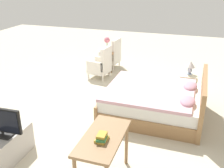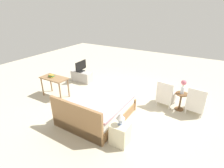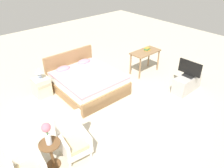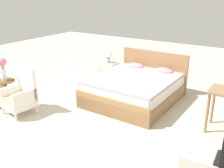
{
  "view_description": "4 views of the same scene",
  "coord_description": "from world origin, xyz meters",
  "px_view_note": "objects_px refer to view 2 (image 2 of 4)",
  "views": [
    {
      "loc": [
        4.98,
        1.74,
        2.81
      ],
      "look_at": [
        0.26,
        0.2,
        0.68
      ],
      "focal_mm": 42.0,
      "sensor_mm": 36.0,
      "label": 1
    },
    {
      "loc": [
        -2.69,
        4.76,
        3.21
      ],
      "look_at": [
        -0.01,
        0.21,
        0.82
      ],
      "focal_mm": 28.0,
      "sensor_mm": 36.0,
      "label": 2
    },
    {
      "loc": [
        -3.11,
        -3.62,
        3.63
      ],
      "look_at": [
        0.0,
        -0.09,
        0.75
      ],
      "focal_mm": 35.0,
      "sensor_mm": 36.0,
      "label": 3
    },
    {
      "loc": [
        2.55,
        -3.8,
        2.38
      ],
      "look_at": [
        0.02,
        0.12,
        0.68
      ],
      "focal_mm": 42.0,
      "sensor_mm": 36.0,
      "label": 4
    }
  ],
  "objects_px": {
    "bed": "(97,109)",
    "tv_flatscreen": "(81,66)",
    "flower_vase": "(183,85)",
    "armchair_by_window_right": "(166,96)",
    "side_table": "(181,100)",
    "vanity_desk": "(54,80)",
    "table_lamp": "(120,117)",
    "tv_stand": "(82,76)",
    "armchair_by_window_left": "(196,103)",
    "nightstand": "(120,134)",
    "book_stack": "(51,76)"
  },
  "relations": [
    {
      "from": "flower_vase",
      "to": "tv_flatscreen",
      "type": "xyz_separation_m",
      "value": [
        4.35,
        -0.2,
        -0.16
      ]
    },
    {
      "from": "side_table",
      "to": "book_stack",
      "type": "xyz_separation_m",
      "value": [
        4.38,
        1.44,
        0.44
      ]
    },
    {
      "from": "armchair_by_window_right",
      "to": "nightstand",
      "type": "bearing_deg",
      "value": 78.66
    },
    {
      "from": "table_lamp",
      "to": "tv_flatscreen",
      "type": "xyz_separation_m",
      "value": [
        3.38,
        -2.61,
        -0.06
      ]
    },
    {
      "from": "flower_vase",
      "to": "table_lamp",
      "type": "bearing_deg",
      "value": 67.95
    },
    {
      "from": "nightstand",
      "to": "tv_stand",
      "type": "xyz_separation_m",
      "value": [
        3.38,
        -2.61,
        -0.04
      ]
    },
    {
      "from": "bed",
      "to": "vanity_desk",
      "type": "distance_m",
      "value": 2.23
    },
    {
      "from": "book_stack",
      "to": "nightstand",
      "type": "bearing_deg",
      "value": 164.19
    },
    {
      "from": "bed",
      "to": "vanity_desk",
      "type": "bearing_deg",
      "value": -9.92
    },
    {
      "from": "armchair_by_window_right",
      "to": "tv_stand",
      "type": "bearing_deg",
      "value": -2.75
    },
    {
      "from": "book_stack",
      "to": "vanity_desk",
      "type": "bearing_deg",
      "value": -168.8
    },
    {
      "from": "nightstand",
      "to": "table_lamp",
      "type": "distance_m",
      "value": 0.5
    },
    {
      "from": "tv_stand",
      "to": "table_lamp",
      "type": "bearing_deg",
      "value": 142.31
    },
    {
      "from": "side_table",
      "to": "vanity_desk",
      "type": "xyz_separation_m",
      "value": [
        4.29,
        1.42,
        0.28
      ]
    },
    {
      "from": "bed",
      "to": "nightstand",
      "type": "xyz_separation_m",
      "value": [
        -1.14,
        0.61,
        -0.01
      ]
    },
    {
      "from": "armchair_by_window_right",
      "to": "book_stack",
      "type": "height_order",
      "value": "armchair_by_window_right"
    },
    {
      "from": "flower_vase",
      "to": "armchair_by_window_right",
      "type": "bearing_deg",
      "value": -2.05
    },
    {
      "from": "bed",
      "to": "side_table",
      "type": "height_order",
      "value": "bed"
    },
    {
      "from": "armchair_by_window_left",
      "to": "armchair_by_window_right",
      "type": "relative_size",
      "value": 1.0
    },
    {
      "from": "armchair_by_window_left",
      "to": "book_stack",
      "type": "distance_m",
      "value": 5.09
    },
    {
      "from": "table_lamp",
      "to": "tv_stand",
      "type": "relative_size",
      "value": 0.34
    },
    {
      "from": "side_table",
      "to": "tv_flatscreen",
      "type": "distance_m",
      "value": 4.37
    },
    {
      "from": "flower_vase",
      "to": "nightstand",
      "type": "distance_m",
      "value": 2.66
    },
    {
      "from": "armchair_by_window_right",
      "to": "side_table",
      "type": "relative_size",
      "value": 1.53
    },
    {
      "from": "bed",
      "to": "armchair_by_window_right",
      "type": "xyz_separation_m",
      "value": [
        -1.63,
        -1.82,
        0.08
      ]
    },
    {
      "from": "vanity_desk",
      "to": "book_stack",
      "type": "xyz_separation_m",
      "value": [
        0.1,
        0.02,
        0.17
      ]
    },
    {
      "from": "table_lamp",
      "to": "flower_vase",
      "type": "bearing_deg",
      "value": -112.05
    },
    {
      "from": "tv_flatscreen",
      "to": "vanity_desk",
      "type": "height_order",
      "value": "tv_flatscreen"
    },
    {
      "from": "vanity_desk",
      "to": "nightstand",
      "type": "bearing_deg",
      "value": 163.44
    },
    {
      "from": "side_table",
      "to": "tv_flatscreen",
      "type": "height_order",
      "value": "tv_flatscreen"
    },
    {
      "from": "bed",
      "to": "tv_flatscreen",
      "type": "bearing_deg",
      "value": -41.83
    },
    {
      "from": "tv_flatscreen",
      "to": "armchair_by_window_right",
      "type": "bearing_deg",
      "value": 177.25
    },
    {
      "from": "side_table",
      "to": "flower_vase",
      "type": "bearing_deg",
      "value": -90.0
    },
    {
      "from": "armchair_by_window_right",
      "to": "nightstand",
      "type": "relative_size",
      "value": 1.61
    },
    {
      "from": "nightstand",
      "to": "table_lamp",
      "type": "relative_size",
      "value": 1.73
    },
    {
      "from": "vanity_desk",
      "to": "book_stack",
      "type": "relative_size",
      "value": 4.64
    },
    {
      "from": "armchair_by_window_right",
      "to": "table_lamp",
      "type": "height_order",
      "value": "armchair_by_window_right"
    },
    {
      "from": "table_lamp",
      "to": "tv_stand",
      "type": "height_order",
      "value": "table_lamp"
    },
    {
      "from": "nightstand",
      "to": "tv_flatscreen",
      "type": "relative_size",
      "value": 0.82
    },
    {
      "from": "armchair_by_window_right",
      "to": "tv_stand",
      "type": "xyz_separation_m",
      "value": [
        3.86,
        -0.19,
        -0.13
      ]
    },
    {
      "from": "armchair_by_window_left",
      "to": "flower_vase",
      "type": "relative_size",
      "value": 1.93
    },
    {
      "from": "tv_stand",
      "to": "bed",
      "type": "bearing_deg",
      "value": 138.14
    },
    {
      "from": "armchair_by_window_left",
      "to": "flower_vase",
      "type": "xyz_separation_m",
      "value": [
        0.47,
        0.02,
        0.52
      ]
    },
    {
      "from": "bed",
      "to": "flower_vase",
      "type": "bearing_deg",
      "value": -139.61
    },
    {
      "from": "table_lamp",
      "to": "tv_stand",
      "type": "bearing_deg",
      "value": -37.69
    },
    {
      "from": "table_lamp",
      "to": "vanity_desk",
      "type": "bearing_deg",
      "value": -16.57
    },
    {
      "from": "side_table",
      "to": "armchair_by_window_right",
      "type": "bearing_deg",
      "value": -2.05
    },
    {
      "from": "bed",
      "to": "book_stack",
      "type": "relative_size",
      "value": 9.05
    },
    {
      "from": "armchair_by_window_left",
      "to": "table_lamp",
      "type": "relative_size",
      "value": 2.79
    },
    {
      "from": "bed",
      "to": "flower_vase",
      "type": "distance_m",
      "value": 2.84
    }
  ]
}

